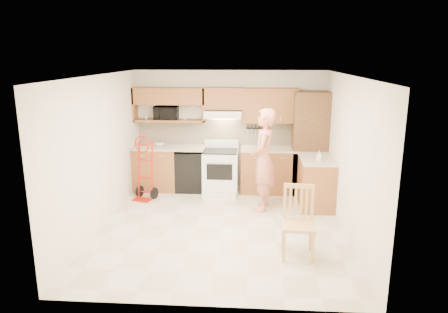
# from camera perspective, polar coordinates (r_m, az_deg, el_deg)

# --- Properties ---
(floor) EXTENTS (4.00, 4.50, 0.02)m
(floor) POSITION_cam_1_polar(r_m,az_deg,el_deg) (7.05, -0.28, -9.77)
(floor) COLOR beige
(floor) RESTS_ON ground
(ceiling) EXTENTS (4.00, 4.50, 0.02)m
(ceiling) POSITION_cam_1_polar(r_m,az_deg,el_deg) (6.47, -0.31, 11.14)
(ceiling) COLOR white
(ceiling) RESTS_ON ground
(wall_back) EXTENTS (4.00, 0.02, 2.50)m
(wall_back) POSITION_cam_1_polar(r_m,az_deg,el_deg) (8.86, 0.78, 3.66)
(wall_back) COLOR white
(wall_back) RESTS_ON ground
(wall_front) EXTENTS (4.00, 0.02, 2.50)m
(wall_front) POSITION_cam_1_polar(r_m,az_deg,el_deg) (4.49, -2.41, -6.57)
(wall_front) COLOR white
(wall_front) RESTS_ON ground
(wall_left) EXTENTS (0.02, 4.50, 2.50)m
(wall_left) POSITION_cam_1_polar(r_m,az_deg,el_deg) (7.08, -16.74, 0.48)
(wall_left) COLOR white
(wall_left) RESTS_ON ground
(wall_right) EXTENTS (0.02, 4.50, 2.50)m
(wall_right) POSITION_cam_1_polar(r_m,az_deg,el_deg) (6.81, 16.83, -0.06)
(wall_right) COLOR white
(wall_right) RESTS_ON ground
(backsplash) EXTENTS (3.92, 0.03, 0.55)m
(backsplash) POSITION_cam_1_polar(r_m,az_deg,el_deg) (8.84, 0.77, 3.32)
(backsplash) COLOR beige
(backsplash) RESTS_ON wall_back
(lower_cab_left) EXTENTS (0.90, 0.60, 0.90)m
(lower_cab_left) POSITION_cam_1_polar(r_m,az_deg,el_deg) (8.95, -9.31, -1.66)
(lower_cab_left) COLOR brown
(lower_cab_left) RESTS_ON ground
(dishwasher) EXTENTS (0.60, 0.60, 0.85)m
(dishwasher) POSITION_cam_1_polar(r_m,az_deg,el_deg) (8.82, -4.55, -1.92)
(dishwasher) COLOR black
(dishwasher) RESTS_ON ground
(lower_cab_right) EXTENTS (1.14, 0.60, 0.90)m
(lower_cab_right) POSITION_cam_1_polar(r_m,az_deg,el_deg) (8.73, 6.10, -1.96)
(lower_cab_right) COLOR brown
(lower_cab_right) RESTS_ON ground
(countertop_left) EXTENTS (1.50, 0.63, 0.04)m
(countertop_left) POSITION_cam_1_polar(r_m,az_deg,el_deg) (8.78, -7.52, 1.25)
(countertop_left) COLOR #BAAA8E
(countertop_left) RESTS_ON lower_cab_left
(countertop_right) EXTENTS (1.14, 0.63, 0.04)m
(countertop_right) POSITION_cam_1_polar(r_m,az_deg,el_deg) (8.61, 6.18, 1.05)
(countertop_right) COLOR #BAAA8E
(countertop_right) RESTS_ON lower_cab_right
(cab_return_right) EXTENTS (0.60, 1.00, 0.90)m
(cab_return_right) POSITION_cam_1_polar(r_m,az_deg,el_deg) (8.05, 12.51, -3.59)
(cab_return_right) COLOR brown
(cab_return_right) RESTS_ON ground
(countertop_return) EXTENTS (0.63, 1.00, 0.04)m
(countertop_return) POSITION_cam_1_polar(r_m,az_deg,el_deg) (7.92, 12.69, -0.34)
(countertop_return) COLOR #BAAA8E
(countertop_return) RESTS_ON cab_return_right
(pantry_tall) EXTENTS (0.70, 0.60, 2.10)m
(pantry_tall) POSITION_cam_1_polar(r_m,az_deg,el_deg) (8.66, 11.63, 1.79)
(pantry_tall) COLOR brown
(pantry_tall) RESTS_ON ground
(upper_cab_left) EXTENTS (1.50, 0.33, 0.34)m
(upper_cab_left) POSITION_cam_1_polar(r_m,az_deg,el_deg) (8.74, -7.57, 8.24)
(upper_cab_left) COLOR brown
(upper_cab_left) RESTS_ON wall_back
(upper_shelf_mw) EXTENTS (1.50, 0.33, 0.04)m
(upper_shelf_mw) POSITION_cam_1_polar(r_m,az_deg,el_deg) (8.81, -7.46, 4.94)
(upper_shelf_mw) COLOR brown
(upper_shelf_mw) RESTS_ON wall_back
(upper_cab_center) EXTENTS (0.76, 0.33, 0.44)m
(upper_cab_center) POSITION_cam_1_polar(r_m,az_deg,el_deg) (8.60, -0.08, 8.00)
(upper_cab_center) COLOR brown
(upper_cab_center) RESTS_ON wall_back
(upper_cab_right) EXTENTS (1.14, 0.33, 0.70)m
(upper_cab_right) POSITION_cam_1_polar(r_m,az_deg,el_deg) (8.60, 6.30, 6.98)
(upper_cab_right) COLOR brown
(upper_cab_right) RESTS_ON wall_back
(range_hood) EXTENTS (0.76, 0.46, 0.14)m
(range_hood) POSITION_cam_1_polar(r_m,az_deg,el_deg) (8.57, -0.11, 5.89)
(range_hood) COLOR white
(range_hood) RESTS_ON wall_back
(knife_strip) EXTENTS (0.40, 0.05, 0.29)m
(knife_strip) POSITION_cam_1_polar(r_m,az_deg,el_deg) (8.79, 4.34, 3.48)
(knife_strip) COLOR black
(knife_strip) RESTS_ON backsplash
(microwave) EXTENTS (0.51, 0.35, 0.27)m
(microwave) POSITION_cam_1_polar(r_m,az_deg,el_deg) (8.80, -7.93, 5.95)
(microwave) COLOR black
(microwave) RESTS_ON upper_shelf_mw
(range) EXTENTS (0.72, 0.94, 1.06)m
(range) POSITION_cam_1_polar(r_m,az_deg,el_deg) (8.57, -0.50, -1.63)
(range) COLOR white
(range) RESTS_ON ground
(person) EXTENTS (0.55, 0.75, 1.89)m
(person) POSITION_cam_1_polar(r_m,az_deg,el_deg) (7.60, 5.41, -0.48)
(person) COLOR #DA7B62
(person) RESTS_ON ground
(hand_truck) EXTENTS (0.56, 0.54, 1.16)m
(hand_truck) POSITION_cam_1_polar(r_m,az_deg,el_deg) (8.34, -11.01, -1.98)
(hand_truck) COLOR red
(hand_truck) RESTS_ON ground
(dining_chair) EXTENTS (0.49, 0.53, 1.02)m
(dining_chair) POSITION_cam_1_polar(r_m,az_deg,el_deg) (6.01, 10.18, -8.95)
(dining_chair) COLOR #E0B364
(dining_chair) RESTS_ON ground
(soap_bottle) EXTENTS (0.10, 0.10, 0.18)m
(soap_bottle) POSITION_cam_1_polar(r_m,az_deg,el_deg) (7.74, 12.91, 0.16)
(soap_bottle) COLOR white
(soap_bottle) RESTS_ON countertop_return
(bowl) EXTENTS (0.24, 0.24, 0.05)m
(bowl) POSITION_cam_1_polar(r_m,az_deg,el_deg) (8.81, -8.82, 1.57)
(bowl) COLOR white
(bowl) RESTS_ON countertop_left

